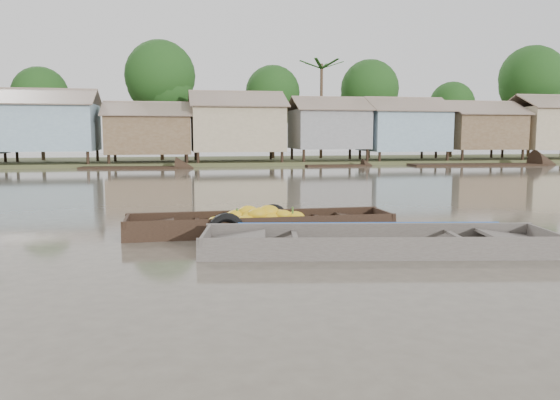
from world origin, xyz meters
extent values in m
plane|color=#50483D|center=(0.00, 0.00, 0.00)|extent=(120.00, 120.00, 0.00)
cube|color=#384723|center=(0.00, 33.00, 0.00)|extent=(120.00, 12.00, 0.50)
cube|color=#7A98A9|center=(-10.50, 29.50, 2.70)|extent=(6.20, 5.20, 3.20)
cube|color=#7C6048|center=(-10.50, 28.10, 4.75)|extent=(6.60, 3.02, 1.28)
cube|color=#7C6048|center=(-10.50, 30.90, 4.75)|extent=(6.60, 3.02, 1.28)
cube|color=brown|center=(-3.80, 29.50, 2.20)|extent=(5.80, 4.60, 2.70)
cube|color=#7C6048|center=(-3.80, 28.26, 4.00)|extent=(6.20, 2.67, 1.14)
cube|color=#7C6048|center=(-3.80, 30.74, 4.00)|extent=(6.20, 2.67, 1.14)
cube|color=#9B8B6B|center=(2.50, 29.50, 2.65)|extent=(6.50, 5.30, 3.30)
cube|color=#7C6048|center=(2.50, 28.07, 4.75)|extent=(6.90, 3.08, 1.31)
cube|color=#7C6048|center=(2.50, 30.93, 4.75)|extent=(6.90, 3.08, 1.31)
cube|color=gray|center=(9.50, 29.50, 2.60)|extent=(5.40, 4.70, 2.90)
cube|color=#7C6048|center=(9.50, 28.23, 4.50)|extent=(5.80, 2.73, 1.17)
cube|color=#7C6048|center=(9.50, 30.77, 4.50)|extent=(5.80, 2.73, 1.17)
cube|color=#7A98A9|center=(15.50, 29.50, 2.50)|extent=(6.00, 5.00, 3.10)
cube|color=#7C6048|center=(15.50, 28.15, 4.50)|extent=(6.40, 2.90, 1.24)
cube|color=#7C6048|center=(15.50, 30.85, 4.50)|extent=(6.40, 2.90, 1.24)
cube|color=brown|center=(22.00, 29.50, 2.45)|extent=(5.70, 4.90, 2.80)
cube|color=#7C6048|center=(22.00, 28.18, 4.30)|extent=(6.10, 2.85, 1.21)
cube|color=#7C6048|center=(22.00, 30.82, 4.30)|extent=(6.10, 2.85, 1.21)
cube|color=#9B8B6B|center=(28.50, 29.50, 2.70)|extent=(6.30, 5.10, 3.40)
cube|color=#7C6048|center=(28.50, 30.88, 4.85)|extent=(6.70, 2.96, 1.26)
cylinder|color=#473323|center=(-12.00, 34.00, 2.45)|extent=(0.28, 0.28, 4.90)
sphere|color=black|center=(-12.00, 34.00, 5.25)|extent=(4.20, 4.20, 4.20)
cylinder|color=#473323|center=(-3.00, 33.00, 3.15)|extent=(0.28, 0.28, 6.30)
sphere|color=black|center=(-3.00, 33.00, 6.75)|extent=(5.40, 5.40, 5.40)
cylinder|color=#473323|center=(6.00, 34.00, 2.62)|extent=(0.28, 0.28, 5.25)
sphere|color=black|center=(6.00, 34.00, 5.62)|extent=(4.50, 4.50, 4.50)
cylinder|color=#473323|center=(14.00, 33.00, 2.80)|extent=(0.28, 0.28, 5.60)
sphere|color=black|center=(14.00, 33.00, 6.00)|extent=(4.80, 4.80, 4.80)
cylinder|color=#473323|center=(22.00, 34.00, 2.27)|extent=(0.28, 0.28, 4.55)
sphere|color=black|center=(22.00, 34.00, 4.88)|extent=(3.90, 3.90, 3.90)
cylinder|color=#473323|center=(29.00, 33.00, 3.32)|extent=(0.28, 0.28, 6.65)
sphere|color=black|center=(29.00, 33.00, 7.12)|extent=(5.70, 5.70, 5.70)
cylinder|color=#473323|center=(10.00, 33.50, 4.00)|extent=(0.24, 0.24, 8.00)
cube|color=black|center=(-0.08, 1.28, -0.08)|extent=(5.90, 1.18, 0.08)
cube|color=black|center=(-0.09, 1.92, 0.16)|extent=(6.02, 0.21, 0.56)
cube|color=black|center=(-0.08, 0.64, 0.16)|extent=(6.02, 0.21, 0.56)
cube|color=black|center=(2.87, 1.31, 0.16)|extent=(0.07, 1.31, 0.53)
cube|color=black|center=(2.35, 1.31, 0.22)|extent=(1.03, 1.14, 0.20)
cube|color=black|center=(-3.03, 1.26, 0.16)|extent=(0.07, 1.31, 0.53)
cube|color=black|center=(-2.52, 1.26, 0.22)|extent=(1.03, 1.14, 0.20)
cube|color=black|center=(-1.49, 1.27, 0.27)|extent=(0.11, 1.26, 0.05)
cube|color=black|center=(1.33, 1.30, 0.27)|extent=(0.11, 1.26, 0.05)
ellipsoid|color=gold|center=(-1.07, 1.22, 0.17)|extent=(0.38, 0.26, 0.23)
ellipsoid|color=gold|center=(0.94, 0.92, 0.20)|extent=(0.40, 0.28, 0.25)
ellipsoid|color=gold|center=(-0.05, 1.38, 0.45)|extent=(0.37, 0.26, 0.23)
ellipsoid|color=gold|center=(0.19, 1.65, 0.26)|extent=(0.42, 0.29, 0.26)
ellipsoid|color=gold|center=(-0.87, 1.07, 0.26)|extent=(0.48, 0.34, 0.30)
ellipsoid|color=gold|center=(-0.98, 1.23, 0.26)|extent=(0.49, 0.34, 0.30)
ellipsoid|color=gold|center=(0.11, 1.09, 0.33)|extent=(0.42, 0.29, 0.26)
ellipsoid|color=gold|center=(0.23, 1.69, 0.25)|extent=(0.40, 0.28, 0.25)
ellipsoid|color=gold|center=(0.00, 1.18, 0.38)|extent=(0.43, 0.30, 0.27)
ellipsoid|color=gold|center=(-0.76, 1.34, 0.35)|extent=(0.42, 0.29, 0.25)
ellipsoid|color=gold|center=(0.02, 0.93, 0.22)|extent=(0.39, 0.27, 0.24)
ellipsoid|color=gold|center=(-0.39, 1.59, 0.35)|extent=(0.38, 0.27, 0.24)
ellipsoid|color=gold|center=(-0.26, 1.49, 0.34)|extent=(0.43, 0.30, 0.26)
ellipsoid|color=gold|center=(-0.84, 0.97, 0.21)|extent=(0.48, 0.33, 0.29)
ellipsoid|color=gold|center=(-1.07, 1.41, 0.24)|extent=(0.44, 0.31, 0.27)
ellipsoid|color=gold|center=(0.77, 1.52, 0.28)|extent=(0.47, 0.33, 0.29)
ellipsoid|color=gold|center=(-0.31, 1.20, 0.38)|extent=(0.45, 0.31, 0.28)
ellipsoid|color=gold|center=(0.09, 1.25, 0.47)|extent=(0.50, 0.34, 0.30)
ellipsoid|color=gold|center=(-0.77, 1.06, 0.26)|extent=(0.43, 0.30, 0.26)
ellipsoid|color=gold|center=(0.41, 1.12, 0.41)|extent=(0.38, 0.26, 0.23)
ellipsoid|color=gold|center=(0.60, 1.59, 0.23)|extent=(0.42, 0.29, 0.26)
ellipsoid|color=gold|center=(0.30, 1.23, 0.39)|extent=(0.44, 0.31, 0.27)
ellipsoid|color=gold|center=(-0.63, 1.34, 0.38)|extent=(0.49, 0.34, 0.30)
ellipsoid|color=gold|center=(0.72, 1.14, 0.30)|extent=(0.45, 0.31, 0.27)
ellipsoid|color=gold|center=(-1.01, 0.92, 0.15)|extent=(0.39, 0.27, 0.24)
ellipsoid|color=gold|center=(-0.24, 1.55, 0.30)|extent=(0.39, 0.27, 0.24)
ellipsoid|color=gold|center=(-0.45, 1.00, 0.33)|extent=(0.37, 0.26, 0.23)
ellipsoid|color=gold|center=(-0.14, 1.42, 0.37)|extent=(0.46, 0.32, 0.28)
ellipsoid|color=gold|center=(-0.33, 1.42, 0.36)|extent=(0.43, 0.30, 0.26)
ellipsoid|color=gold|center=(-0.18, 1.12, 0.44)|extent=(0.46, 0.32, 0.28)
ellipsoid|color=gold|center=(-0.36, 1.34, 0.47)|extent=(0.46, 0.32, 0.28)
ellipsoid|color=gold|center=(-0.79, 0.97, 0.20)|extent=(0.47, 0.33, 0.29)
cylinder|color=#3F6626|center=(-0.61, 1.28, 0.47)|extent=(0.04, 0.04, 0.19)
cylinder|color=#3F6626|center=(0.13, 1.29, 0.47)|extent=(0.04, 0.04, 0.19)
cylinder|color=#3F6626|center=(0.67, 1.29, 0.47)|extent=(0.04, 0.04, 0.19)
torus|color=black|center=(0.34, 2.01, 0.18)|extent=(0.74, 0.20, 0.74)
torus|color=black|center=(-0.93, 0.55, 0.18)|extent=(0.81, 0.20, 0.80)
cube|color=#433E39|center=(1.80, -1.12, -0.08)|extent=(6.68, 2.48, 0.08)
cube|color=#433E39|center=(1.93, -0.33, 0.15)|extent=(6.61, 1.27, 0.54)
cube|color=#433E39|center=(1.67, -1.91, 0.15)|extent=(6.61, 1.27, 0.54)
cube|color=#433E39|center=(5.02, -1.67, 0.15)|extent=(0.33, 1.62, 0.51)
cube|color=#433E39|center=(4.46, -1.57, 0.21)|extent=(1.35, 1.58, 0.22)
cube|color=#433E39|center=(-1.42, -0.57, 0.15)|extent=(0.33, 1.62, 0.51)
cube|color=#433E39|center=(-0.86, -0.67, 0.21)|extent=(1.35, 1.58, 0.22)
cube|color=#433E39|center=(0.26, -0.86, 0.25)|extent=(0.36, 1.56, 0.05)
cube|color=#433E39|center=(3.34, -1.38, 0.25)|extent=(0.36, 1.56, 0.05)
cube|color=#665E54|center=(1.80, -1.12, -0.04)|extent=(5.12, 2.09, 0.02)
cube|color=#1044A7|center=(1.94, -0.28, 0.35)|extent=(5.33, 0.98, 0.13)
torus|color=olive|center=(3.96, -1.76, -0.02)|extent=(0.37, 0.37, 0.05)
torus|color=olive|center=(3.96, -1.76, 0.01)|extent=(0.30, 0.30, 0.05)
cube|color=black|center=(19.27, 25.04, -0.05)|extent=(9.75, 2.93, 0.35)
cube|color=black|center=(9.01, 25.79, -0.05)|extent=(4.25, 0.97, 0.35)
cube|color=black|center=(-4.87, 25.98, -0.05)|extent=(6.63, 2.49, 0.35)
camera|label=1|loc=(-1.94, -10.83, 2.21)|focal=35.00mm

